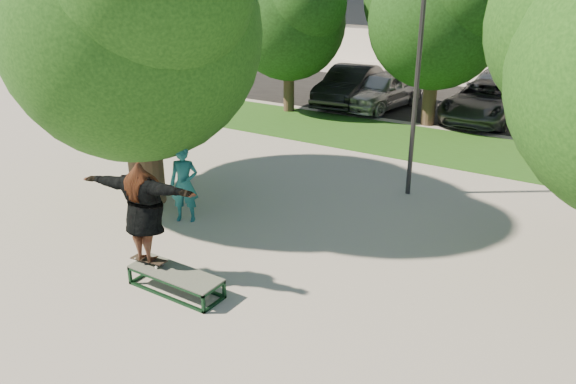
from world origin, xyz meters
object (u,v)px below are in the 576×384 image
Objects in this scene: tree_left at (132,15)px; car_silver_b at (496,91)px; grind_box at (176,282)px; lamppost at (418,70)px; car_grey at (485,101)px; bystander at (184,184)px; car_dark at (350,85)px; car_silver_a at (383,90)px.

tree_left is 1.32× the size of car_silver_b.
car_silver_b is (1.21, 17.43, 0.59)m from grind_box.
grind_box is 0.33× the size of car_silver_b.
car_grey is (-0.44, 8.85, -2.43)m from lamppost.
car_dark is (-2.34, 12.83, -0.08)m from bystander.
grind_box is 15.65m from car_grey.
tree_left is at bearing -84.99° from car_silver_a.
tree_left is at bearing -111.30° from car_silver_b.
car_grey is (4.06, 0.35, -0.04)m from car_silver_a.
lamppost is at bearing 22.23° from bystander.
car_dark is (-1.50, 0.00, 0.04)m from car_silver_a.
tree_left is 3.92m from bystander.
car_grey is (3.21, 13.18, -0.16)m from bystander.
car_silver_b reaches higher than car_grey.
tree_left reaches higher than car_grey.
tree_left is 4.03× the size of bystander.
grind_box is at bearing -78.58° from bystander.
lamppost is 10.97m from car_silver_b.
car_silver_b is at bearing 15.61° from car_dark.
bystander is at bearing -77.57° from car_silver_a.
car_silver_b is (-0.50, 10.69, -2.37)m from lamppost.
grind_box is (3.59, -2.83, -4.23)m from tree_left.
lamppost is at bearing 75.78° from grind_box.
lamppost is 3.39× the size of grind_box.
bystander reaches higher than car_grey.
car_grey is (5.56, 0.35, -0.08)m from car_dark.
grind_box is at bearing -94.51° from car_grey.
grind_box is (-1.71, -6.74, -2.96)m from lamppost.
grind_box is 15.84m from car_dark.
lamppost is at bearing -90.45° from car_silver_b.
bystander is at bearing -104.99° from car_silver_b.
bystander is at bearing 129.04° from grind_box.
bystander is 12.86m from car_silver_a.
lamppost is 10.67m from car_dark.
lamppost is 3.46× the size of bystander.
car_grey is at bearing 48.69° from bystander.
tree_left is 12.94m from car_dark.
lamppost is 1.26× the size of car_dark.
bystander is 0.39× the size of car_silver_a.
bystander is at bearing -130.15° from lamppost.
lamppost is at bearing -60.93° from car_dark.
bystander is (-1.95, 2.40, 0.69)m from grind_box.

